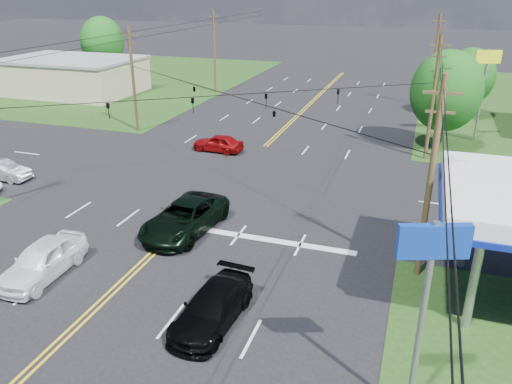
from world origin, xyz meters
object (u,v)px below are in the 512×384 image
(polesign_se, at_px, (429,273))
(suv_black, at_px, (212,307))
(pole_left_far, at_px, (214,50))
(sedan_silver, at_px, (3,170))
(pole_se, at_px, (431,179))
(pole_nw, at_px, (133,78))
(pole_right_far, at_px, (435,60))
(pickup_white, at_px, (42,260))
(pickup_dkgreen, at_px, (185,217))
(retail_nw, at_px, (72,77))
(tree_right_a, at_px, (446,91))
(tree_far_l, at_px, (102,42))
(tree_right_b, at_px, (470,77))
(pole_ne, at_px, (433,97))

(polesign_se, bearing_deg, suv_black, 163.03)
(pole_left_far, relative_size, sedan_silver, 2.47)
(pole_se, bearing_deg, pole_nw, 145.30)
(pole_right_far, bearing_deg, pickup_white, -111.45)
(pickup_dkgreen, xyz_separation_m, polesign_se, (12.50, -9.40, 4.46))
(suv_black, bearing_deg, pole_right_far, 83.52)
(retail_nw, bearing_deg, sedan_silver, -61.66)
(tree_right_a, bearing_deg, pole_nw, -173.66)
(retail_nw, xyz_separation_m, tree_far_l, (-2.00, 10.00, 3.19))
(tree_right_b, relative_size, pickup_dkgreen, 1.13)
(pole_se, relative_size, sedan_silver, 2.34)
(polesign_se, bearing_deg, pickup_white, 169.56)
(retail_nw, bearing_deg, pickup_dkgreen, -45.00)
(tree_right_b, distance_m, tree_far_l, 49.17)
(pole_left_far, relative_size, tree_right_a, 1.22)
(pickup_white, bearing_deg, polesign_se, -11.67)
(pole_ne, xyz_separation_m, sedan_silver, (-28.29, -14.28, -4.25))
(pole_ne, xyz_separation_m, pole_left_far, (-26.00, 19.00, 0.25))
(pole_right_far, relative_size, pickup_white, 2.00)
(retail_nw, distance_m, sedan_silver, 31.03)
(tree_right_b, height_order, pickup_white, tree_right_b)
(pole_ne, bearing_deg, pole_se, -90.00)
(tree_far_l, distance_m, polesign_se, 67.19)
(pole_se, xyz_separation_m, pole_left_far, (-26.00, 37.00, 0.25))
(tree_right_a, height_order, polesign_se, tree_right_a)
(pole_se, relative_size, polesign_se, 1.37)
(pole_left_far, height_order, sedan_silver, pole_left_far)
(pole_ne, relative_size, tree_right_a, 1.16)
(pole_nw, distance_m, pickup_dkgreen, 22.47)
(pole_se, distance_m, pickup_white, 18.25)
(suv_black, bearing_deg, tree_far_l, 131.76)
(tree_far_l, bearing_deg, pole_ne, -27.07)
(pole_se, xyz_separation_m, pickup_dkgreen, (-12.50, 0.50, -4.04))
(pole_se, bearing_deg, pole_left_far, 125.10)
(retail_nw, relative_size, tree_right_a, 1.96)
(suv_black, relative_size, pickup_white, 1.00)
(retail_nw, distance_m, polesign_se, 58.76)
(pickup_dkgreen, bearing_deg, tree_right_b, 68.56)
(pickup_dkgreen, bearing_deg, pickup_white, -119.67)
(pole_right_far, distance_m, pickup_dkgreen, 38.82)
(retail_nw, bearing_deg, polesign_se, -42.86)
(retail_nw, relative_size, pole_right_far, 1.60)
(tree_far_l, relative_size, sedan_silver, 2.15)
(pole_ne, relative_size, sedan_silver, 2.34)
(pole_nw, xyz_separation_m, suv_black, (18.16, -24.51, -4.19))
(pole_ne, distance_m, pole_left_far, 32.20)
(pickup_white, bearing_deg, tree_far_l, 119.82)
(pickup_white, bearing_deg, pole_se, 17.80)
(pole_left_far, distance_m, suv_black, 47.36)
(sedan_silver, bearing_deg, pickup_dkgreen, -102.37)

